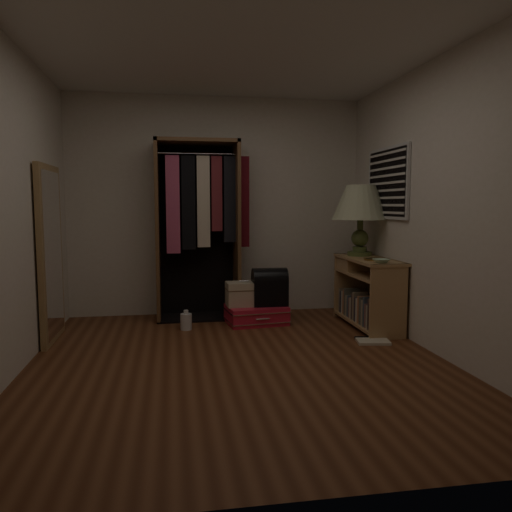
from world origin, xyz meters
The scene contains 13 objects.
ground centered at (0.00, 0.00, 0.00)m, with size 4.00×4.00×0.00m, color #582E19.
room_walls centered at (0.08, 0.04, 1.50)m, with size 3.52×4.02×2.60m.
console_bookshelf centered at (1.53, 1.04, 0.39)m, with size 0.42×1.12×0.75m.
open_wardrobe centered at (-0.21, 1.77, 1.20)m, with size 1.06×0.50×2.05m.
floor_mirror centered at (-1.70, 1.00, 0.85)m, with size 0.06×0.80×1.70m.
pink_suitcase centered at (0.37, 1.35, 0.10)m, with size 0.71×0.55×0.20m.
train_case centered at (0.23, 1.38, 0.34)m, with size 0.40×0.29×0.28m.
black_bag centered at (0.52, 1.36, 0.42)m, with size 0.39×0.25×0.42m.
table_lamp centered at (1.54, 1.28, 1.33)m, with size 0.77×0.77×0.79m.
brass_tray centered at (1.54, 0.82, 0.76)m, with size 0.28×0.28×0.01m.
ceramic_bowl centered at (1.49, 0.57, 0.77)m, with size 0.16×0.16×0.04m, color #AFD2AF.
white_jug centered at (-0.41, 1.20, 0.09)m, with size 0.12×0.12×0.21m.
floor_book centered at (1.35, 0.42, 0.01)m, with size 0.34×0.29×0.03m.
Camera 1 is at (-0.54, -4.04, 1.33)m, focal length 35.00 mm.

